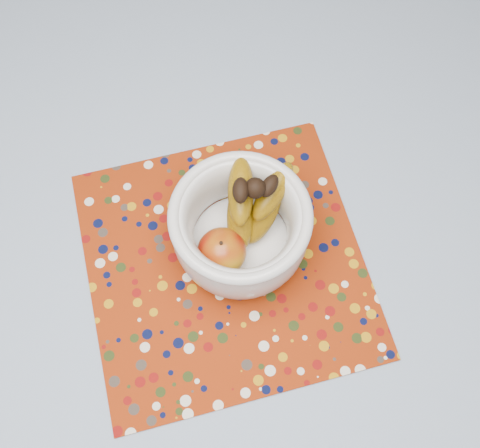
# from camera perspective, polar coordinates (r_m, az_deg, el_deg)

# --- Properties ---
(table) EXTENTS (1.20, 1.20, 0.75)m
(table) POSITION_cam_1_polar(r_m,az_deg,el_deg) (0.89, -6.78, -10.76)
(table) COLOR brown
(table) RESTS_ON ground
(tablecloth) EXTENTS (1.32, 1.32, 0.01)m
(tablecloth) POSITION_cam_1_polar(r_m,az_deg,el_deg) (0.81, -7.41, -9.52)
(tablecloth) COLOR slate
(tablecloth) RESTS_ON table
(placemat) EXTENTS (0.45, 0.45, 0.00)m
(placemat) POSITION_cam_1_polar(r_m,az_deg,el_deg) (0.82, -1.54, -3.92)
(placemat) COLOR maroon
(placemat) RESTS_ON tablecloth
(fruit_bowl) EXTENTS (0.21, 0.20, 0.16)m
(fruit_bowl) POSITION_cam_1_polar(r_m,az_deg,el_deg) (0.77, 0.51, 0.11)
(fruit_bowl) COLOR silver
(fruit_bowl) RESTS_ON placemat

